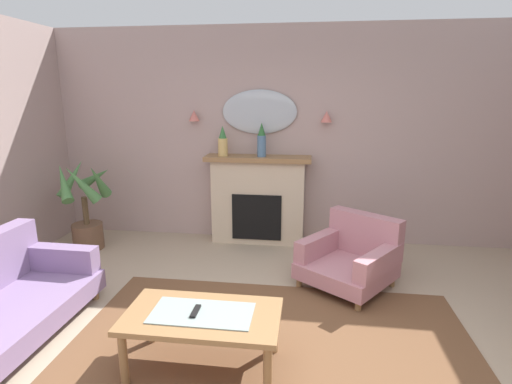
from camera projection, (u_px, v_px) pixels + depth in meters
The scene contains 12 objects.
wall_back at pixel (290, 137), 5.21m from camera, with size 7.26×0.10×2.78m, color #B29993.
patterned_rug at pixel (269, 362), 2.96m from camera, with size 3.20×2.40×0.01m, color brown.
fireplace at pixel (258, 200), 5.24m from camera, with size 1.36×0.36×1.16m.
mantel_vase_right at pixel (223, 142), 5.09m from camera, with size 0.12×0.12×0.38m.
mantel_vase_centre at pixel (262, 141), 5.02m from camera, with size 0.11×0.11×0.43m.
wall_mirror at pixel (259, 112), 5.10m from camera, with size 0.96×0.06×0.56m, color #B2BCC6.
wall_sconce_left at pixel (194, 116), 5.18m from camera, with size 0.14×0.14×0.14m, color #D17066.
wall_sconce_right at pixel (327, 117), 4.96m from camera, with size 0.14×0.14×0.14m, color #D17066.
coffee_table at pixel (202, 320), 2.81m from camera, with size 1.10×0.60×0.45m.
tv_remote at pixel (196, 312), 2.80m from camera, with size 0.04×0.16×0.02m, color black.
armchair_by_coffee_table at pixel (352, 256), 4.12m from camera, with size 1.13×1.13×0.71m.
potted_plant_tall_palm at pixel (85, 207), 5.01m from camera, with size 0.70×0.71×1.15m.
Camera 1 is at (0.24, -2.36, 1.95)m, focal length 27.97 mm.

